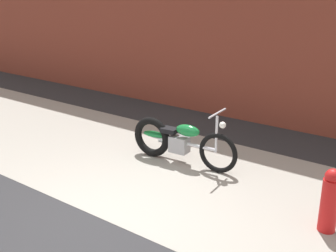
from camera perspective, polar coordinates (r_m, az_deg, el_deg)
ground_plane at (r=5.66m, az=-8.39°, el=-12.70°), size 80.00×80.00×0.00m
sidewalk_slab at (r=6.84m, az=1.97°, el=-6.63°), size 36.00×3.50×0.01m
brick_building_wall at (r=9.25m, az=14.83°, el=15.69°), size 36.00×0.50×5.08m
motorcycle_green at (r=7.17m, az=1.04°, el=-1.96°), size 2.01×0.58×1.03m
fire_hydrant at (r=5.57m, az=21.22°, el=-9.40°), size 0.22×0.22×0.84m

